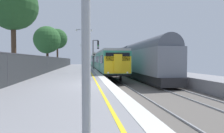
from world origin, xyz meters
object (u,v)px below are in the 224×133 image
at_px(signal_gantry, 95,51).
at_px(background_tree_left, 13,7).
at_px(background_tree_centre, 58,40).
at_px(background_tree_right, 47,41).
at_px(commuter_train_at_platform, 100,61).
at_px(freight_train_adjacent_track, 131,59).
at_px(platform_lamp_mid, 84,47).
at_px(platform_lamp_far, 84,53).
at_px(speed_limit_sign, 94,59).

bearing_deg(signal_gantry, background_tree_left, -119.42).
height_order(background_tree_centre, background_tree_right, background_tree_centre).
relative_size(background_tree_left, background_tree_centre, 0.95).
distance_m(commuter_train_at_platform, freight_train_adjacent_track, 9.90).
distance_m(commuter_train_at_platform, background_tree_left, 22.70).
xyz_separation_m(commuter_train_at_platform, signal_gantry, (-1.47, -5.98, 1.77)).
relative_size(platform_lamp_mid, background_tree_centre, 0.59).
xyz_separation_m(signal_gantry, platform_lamp_far, (-1.75, 11.41, -0.07)).
bearing_deg(commuter_train_at_platform, platform_lamp_far, 120.66).
distance_m(background_tree_left, background_tree_centre, 28.55).
height_order(commuter_train_at_platform, platform_lamp_far, platform_lamp_far).
bearing_deg(platform_lamp_far, background_tree_left, -103.67).
xyz_separation_m(commuter_train_at_platform, platform_lamp_far, (-3.22, 5.43, 1.70)).
relative_size(platform_lamp_mid, background_tree_left, 0.62).
height_order(freight_train_adjacent_track, background_tree_right, background_tree_right).
bearing_deg(platform_lamp_far, freight_train_adjacent_track, -63.48).
height_order(signal_gantry, platform_lamp_mid, platform_lamp_mid).
distance_m(signal_gantry, background_tree_centre, 16.81).
relative_size(platform_lamp_far, background_tree_left, 0.59).
xyz_separation_m(speed_limit_sign, background_tree_left, (-7.58, -9.13, 4.43)).
xyz_separation_m(signal_gantry, background_tree_right, (-8.26, 2.89, 1.86)).
bearing_deg(freight_train_adjacent_track, background_tree_centre, 127.50).
height_order(commuter_train_at_platform, freight_train_adjacent_track, freight_train_adjacent_track).
relative_size(commuter_train_at_platform, speed_limit_sign, 15.32).
bearing_deg(background_tree_centre, commuter_train_at_platform, -41.91).
height_order(commuter_train_at_platform, signal_gantry, signal_gantry).
distance_m(speed_limit_sign, background_tree_left, 12.67).
xyz_separation_m(signal_gantry, platform_lamp_mid, (-1.75, -8.78, 0.08)).
xyz_separation_m(platform_lamp_mid, background_tree_left, (-6.20, -5.33, 2.98)).
bearing_deg(freight_train_adjacent_track, speed_limit_sign, -161.94).
relative_size(background_tree_centre, background_tree_right, 1.18).
height_order(commuter_train_at_platform, platform_lamp_mid, platform_lamp_mid).
distance_m(speed_limit_sign, background_tree_right, 11.59).
distance_m(signal_gantry, background_tree_left, 16.48).
bearing_deg(platform_lamp_mid, commuter_train_at_platform, 77.69).
height_order(speed_limit_sign, platform_lamp_far, platform_lamp_far).
xyz_separation_m(speed_limit_sign, background_tree_right, (-7.88, 7.86, 3.23)).
distance_m(background_tree_centre, background_tree_right, 11.64).
distance_m(signal_gantry, platform_lamp_mid, 8.95).
xyz_separation_m(background_tree_left, background_tree_centre, (-0.00, 28.54, 0.23)).
xyz_separation_m(freight_train_adjacent_track, background_tree_left, (-13.43, -11.04, 4.48)).
bearing_deg(background_tree_right, commuter_train_at_platform, 17.62).
bearing_deg(platform_lamp_mid, background_tree_right, 119.14).
xyz_separation_m(commuter_train_at_platform, platform_lamp_mid, (-3.22, -14.76, 1.85)).
bearing_deg(commuter_train_at_platform, freight_train_adjacent_track, -66.11).
distance_m(speed_limit_sign, platform_lamp_mid, 4.30).
relative_size(speed_limit_sign, background_tree_centre, 0.29).
bearing_deg(background_tree_centre, background_tree_left, -89.99).
distance_m(freight_train_adjacent_track, platform_lamp_far, 16.23).
xyz_separation_m(commuter_train_at_platform, background_tree_centre, (-9.43, 8.46, 5.07)).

